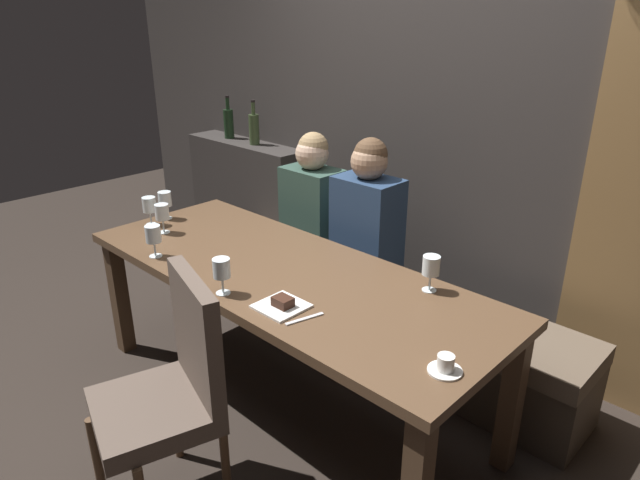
{
  "coord_description": "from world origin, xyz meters",
  "views": [
    {
      "loc": [
        1.78,
        -1.61,
        1.88
      ],
      "look_at": [
        0.04,
        0.21,
        0.84
      ],
      "focal_mm": 31.41,
      "sensor_mm": 36.0,
      "label": 1
    }
  ],
  "objects_px": {
    "diner_redhead": "(312,198)",
    "fork_on_table": "(305,319)",
    "wine_glass_center_back": "(162,213)",
    "chair_near_side": "(172,383)",
    "diner_bearded": "(367,214)",
    "wine_bottle_pale_label": "(254,128)",
    "wine_glass_far_right": "(222,269)",
    "wine_glass_end_left": "(431,266)",
    "wine_bottle_dark_red": "(229,123)",
    "wine_glass_near_right": "(149,206)",
    "banquette_bench": "(373,311)",
    "dessert_plate": "(282,305)",
    "wine_glass_end_right": "(153,235)",
    "dining_table": "(284,286)",
    "espresso_cup": "(445,365)",
    "wine_glass_center_front": "(165,200)"
  },
  "relations": [
    {
      "from": "diner_redhead",
      "to": "fork_on_table",
      "type": "xyz_separation_m",
      "value": [
        0.92,
        -0.98,
        -0.07
      ]
    },
    {
      "from": "wine_glass_center_back",
      "to": "chair_near_side",
      "type": "bearing_deg",
      "value": -31.09
    },
    {
      "from": "chair_near_side",
      "to": "diner_bearded",
      "type": "xyz_separation_m",
      "value": [
        -0.2,
        1.4,
        0.27
      ]
    },
    {
      "from": "wine_bottle_pale_label",
      "to": "wine_glass_far_right",
      "type": "xyz_separation_m",
      "value": [
        1.42,
        -1.38,
        -0.21
      ]
    },
    {
      "from": "chair_near_side",
      "to": "wine_glass_end_left",
      "type": "bearing_deg",
      "value": 65.54
    },
    {
      "from": "chair_near_side",
      "to": "fork_on_table",
      "type": "distance_m",
      "value": 0.56
    },
    {
      "from": "chair_near_side",
      "to": "wine_bottle_dark_red",
      "type": "xyz_separation_m",
      "value": [
        -1.9,
        1.77,
        0.51
      ]
    },
    {
      "from": "wine_glass_end_left",
      "to": "wine_glass_far_right",
      "type": "relative_size",
      "value": 1.0
    },
    {
      "from": "wine_glass_near_right",
      "to": "fork_on_table",
      "type": "relative_size",
      "value": 0.96
    },
    {
      "from": "banquette_bench",
      "to": "diner_redhead",
      "type": "height_order",
      "value": "diner_redhead"
    },
    {
      "from": "diner_bearded",
      "to": "dessert_plate",
      "type": "height_order",
      "value": "diner_bearded"
    },
    {
      "from": "wine_glass_far_right",
      "to": "diner_redhead",
      "type": "bearing_deg",
      "value": 115.45
    },
    {
      "from": "wine_glass_end_left",
      "to": "wine_glass_center_back",
      "type": "distance_m",
      "value": 1.51
    },
    {
      "from": "diner_bearded",
      "to": "wine_glass_end_right",
      "type": "distance_m",
      "value": 1.14
    },
    {
      "from": "wine_glass_near_right",
      "to": "dessert_plate",
      "type": "xyz_separation_m",
      "value": [
        1.25,
        -0.14,
        -0.1
      ]
    },
    {
      "from": "wine_bottle_pale_label",
      "to": "wine_glass_center_back",
      "type": "relative_size",
      "value": 1.99
    },
    {
      "from": "dining_table",
      "to": "diner_bearded",
      "type": "distance_m",
      "value": 0.7
    },
    {
      "from": "diner_redhead",
      "to": "wine_bottle_dark_red",
      "type": "height_order",
      "value": "wine_bottle_dark_red"
    },
    {
      "from": "espresso_cup",
      "to": "dessert_plate",
      "type": "relative_size",
      "value": 0.63
    },
    {
      "from": "banquette_bench",
      "to": "dessert_plate",
      "type": "distance_m",
      "value": 1.12
    },
    {
      "from": "wine_glass_far_right",
      "to": "wine_bottle_dark_red",
      "type": "bearing_deg",
      "value": 141.36
    },
    {
      "from": "wine_glass_center_back",
      "to": "espresso_cup",
      "type": "height_order",
      "value": "wine_glass_center_back"
    },
    {
      "from": "wine_glass_center_back",
      "to": "dessert_plate",
      "type": "relative_size",
      "value": 0.86
    },
    {
      "from": "wine_glass_center_back",
      "to": "espresso_cup",
      "type": "bearing_deg",
      "value": -1.09
    },
    {
      "from": "wine_glass_center_front",
      "to": "wine_glass_end_left",
      "type": "distance_m",
      "value": 1.66
    },
    {
      "from": "diner_bearded",
      "to": "wine_bottle_dark_red",
      "type": "relative_size",
      "value": 2.48
    },
    {
      "from": "wine_glass_near_right",
      "to": "dessert_plate",
      "type": "bearing_deg",
      "value": -6.19
    },
    {
      "from": "wine_glass_near_right",
      "to": "wine_glass_end_left",
      "type": "xyz_separation_m",
      "value": [
        1.61,
        0.42,
        0.0
      ]
    },
    {
      "from": "wine_glass_near_right",
      "to": "espresso_cup",
      "type": "xyz_separation_m",
      "value": [
        1.98,
        -0.05,
        -0.09
      ]
    },
    {
      "from": "wine_glass_end_left",
      "to": "wine_bottle_pale_label",
      "type": "bearing_deg",
      "value": 160.27
    },
    {
      "from": "wine_bottle_pale_label",
      "to": "wine_glass_end_right",
      "type": "xyz_separation_m",
      "value": [
        0.86,
        -1.37,
        -0.22
      ]
    },
    {
      "from": "wine_glass_end_left",
      "to": "wine_glass_far_right",
      "type": "xyz_separation_m",
      "value": [
        -0.63,
        -0.64,
        0.0
      ]
    },
    {
      "from": "wine_glass_end_right",
      "to": "wine_glass_far_right",
      "type": "distance_m",
      "value": 0.56
    },
    {
      "from": "dining_table",
      "to": "banquette_bench",
      "type": "height_order",
      "value": "dining_table"
    },
    {
      "from": "diner_redhead",
      "to": "wine_glass_end_right",
      "type": "distance_m",
      "value": 1.06
    },
    {
      "from": "diner_bearded",
      "to": "wine_glass_near_right",
      "type": "relative_size",
      "value": 4.94
    },
    {
      "from": "banquette_bench",
      "to": "wine_glass_center_front",
      "type": "distance_m",
      "value": 1.38
    },
    {
      "from": "wine_bottle_dark_red",
      "to": "wine_bottle_pale_label",
      "type": "height_order",
      "value": "same"
    },
    {
      "from": "wine_bottle_pale_label",
      "to": "wine_glass_center_back",
      "type": "xyz_separation_m",
      "value": [
        0.6,
        -1.17,
        -0.22
      ]
    },
    {
      "from": "wine_bottle_pale_label",
      "to": "espresso_cup",
      "type": "relative_size",
      "value": 2.72
    },
    {
      "from": "wine_glass_end_left",
      "to": "wine_glass_center_front",
      "type": "bearing_deg",
      "value": -169.72
    },
    {
      "from": "espresso_cup",
      "to": "wine_glass_end_left",
      "type": "bearing_deg",
      "value": 128.68
    },
    {
      "from": "diner_bearded",
      "to": "espresso_cup",
      "type": "xyz_separation_m",
      "value": [
        1.03,
        -0.84,
        -0.07
      ]
    },
    {
      "from": "wine_bottle_pale_label",
      "to": "banquette_bench",
      "type": "bearing_deg",
      "value": -13.11
    },
    {
      "from": "banquette_bench",
      "to": "wine_bottle_pale_label",
      "type": "height_order",
      "value": "wine_bottle_pale_label"
    },
    {
      "from": "banquette_bench",
      "to": "wine_glass_center_front",
      "type": "bearing_deg",
      "value": -145.55
    },
    {
      "from": "banquette_bench",
      "to": "wine_glass_center_back",
      "type": "bearing_deg",
      "value": -134.86
    },
    {
      "from": "wine_glass_end_right",
      "to": "fork_on_table",
      "type": "distance_m",
      "value": 0.98
    },
    {
      "from": "wine_bottle_dark_red",
      "to": "wine_bottle_pale_label",
      "type": "bearing_deg",
      "value": -1.53
    },
    {
      "from": "diner_bearded",
      "to": "wine_bottle_dark_red",
      "type": "xyz_separation_m",
      "value": [
        -1.7,
        0.37,
        0.24
      ]
    }
  ]
}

